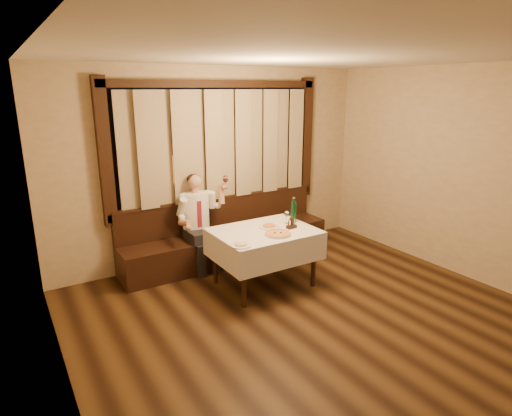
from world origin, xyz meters
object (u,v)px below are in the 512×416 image
banquette (227,240)px  pasta_cream (241,243)px  dining_table (264,238)px  green_bottle (294,212)px  seated_man (198,215)px  cruet_caddy (292,225)px  pizza (278,234)px  pasta_red (269,225)px

banquette → pasta_cream: (-0.53, -1.35, 0.48)m
dining_table → green_bottle: 0.57m
pasta_cream → dining_table: bearing=32.0°
green_bottle → seated_man: (-1.00, 0.86, -0.11)m
dining_table → cruet_caddy: (0.34, -0.12, 0.16)m
banquette → pizza: size_ratio=9.44×
seated_man → pizza: bearing=-65.8°
cruet_caddy → seated_man: bearing=124.0°
dining_table → pasta_cream: (-0.53, -0.33, 0.14)m
cruet_caddy → green_bottle: bearing=44.2°
pizza → pasta_cream: 0.58m
banquette → green_bottle: green_bottle is taller
pizza → pasta_cream: pasta_cream is taller
cruet_caddy → banquette: bearing=102.5°
banquette → pasta_red: 1.09m
dining_table → pizza: pizza is taller
pasta_cream → seated_man: (0.04, 1.27, 0.01)m
banquette → pasta_cream: bearing=-111.4°
green_bottle → pasta_cream: bearing=-158.8°
dining_table → seated_man: seated_man is taller
pasta_red → cruet_caddy: 0.29m
pizza → pasta_cream: size_ratio=1.40×
banquette → seated_man: (-0.49, -0.09, 0.49)m
pasta_cream → cruet_caddy: 0.89m
dining_table → banquette: bearing=90.0°
pizza → cruet_caddy: size_ratio=2.37×
pizza → pasta_red: size_ratio=1.28×
dining_table → seated_man: 1.06m
dining_table → pasta_red: bearing=26.7°
green_bottle → seated_man: 1.32m
pasta_red → green_bottle: 0.41m
pasta_cream → seated_man: bearing=88.0°
cruet_caddy → seated_man: (-0.82, 1.06, -0.01)m
dining_table → pasta_cream: 0.64m
pizza → cruet_caddy: cruet_caddy is taller
banquette → pizza: 1.35m
seated_man → green_bottle: bearing=-40.9°
banquette → green_bottle: 1.23m
pasta_red → seated_man: size_ratio=0.20×
seated_man → dining_table: bearing=-62.5°
banquette → cruet_caddy: size_ratio=22.41×
cruet_caddy → seated_man: size_ratio=0.10×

